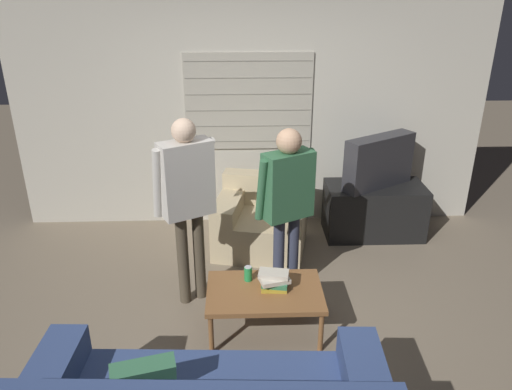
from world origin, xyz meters
name	(u,v)px	position (x,y,z in m)	size (l,w,h in m)	color
ground_plane	(258,325)	(0.00, 0.00, 0.00)	(16.00, 16.00, 0.00)	#7F705B
wall_back	(251,114)	(0.00, 2.03, 1.28)	(5.20, 0.08, 2.55)	#BCB7A8
armchair_beige	(262,221)	(0.09, 1.34, 0.30)	(1.06, 0.98, 0.74)	#C6B289
coffee_table	(265,294)	(0.05, -0.06, 0.36)	(0.92, 0.60, 0.40)	brown
tv_stand	(374,210)	(1.35, 1.58, 0.29)	(1.07, 0.54, 0.59)	black
tv	(379,162)	(1.35, 1.58, 0.87)	(0.83, 0.60, 0.56)	#2D2D33
person_left_standing	(187,191)	(-0.58, 0.42, 1.06)	(0.55, 0.78, 1.67)	#4C4233
person_right_standing	(287,194)	(0.26, 0.49, 0.99)	(0.54, 0.74, 1.56)	#33384C
book_stack	(274,280)	(0.13, -0.03, 0.47)	(0.26, 0.21, 0.14)	gold
soda_can	(248,273)	(-0.08, 0.09, 0.46)	(0.07, 0.07, 0.13)	#238E47
spare_remote	(284,285)	(0.21, -0.02, 0.41)	(0.11, 0.13, 0.02)	white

